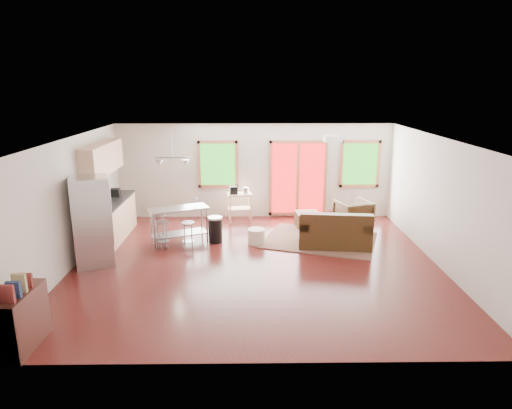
{
  "coord_description": "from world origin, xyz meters",
  "views": [
    {
      "loc": [
        -0.12,
        -8.87,
        3.64
      ],
      "look_at": [
        0.0,
        0.3,
        1.2
      ],
      "focal_mm": 32.0,
      "sensor_mm": 36.0,
      "label": 1
    }
  ],
  "objects_px": {
    "loveseat": "(335,232)",
    "armchair": "(353,213)",
    "island": "(179,219)",
    "refrigerator": "(92,221)",
    "kitchen_cart": "(239,198)",
    "coffee_table": "(336,221)",
    "rug": "(320,240)",
    "ottoman": "(307,220)"
  },
  "relations": [
    {
      "from": "armchair",
      "to": "refrigerator",
      "type": "height_order",
      "value": "refrigerator"
    },
    {
      "from": "rug",
      "to": "refrigerator",
      "type": "distance_m",
      "value": 5.15
    },
    {
      "from": "rug",
      "to": "kitchen_cart",
      "type": "bearing_deg",
      "value": 141.19
    },
    {
      "from": "rug",
      "to": "coffee_table",
      "type": "xyz_separation_m",
      "value": [
        0.49,
        0.59,
        0.31
      ]
    },
    {
      "from": "coffee_table",
      "to": "kitchen_cart",
      "type": "xyz_separation_m",
      "value": [
        -2.45,
        0.99,
        0.35
      ]
    },
    {
      "from": "armchair",
      "to": "island",
      "type": "relative_size",
      "value": 0.57
    },
    {
      "from": "rug",
      "to": "armchair",
      "type": "distance_m",
      "value": 1.43
    },
    {
      "from": "refrigerator",
      "to": "island",
      "type": "xyz_separation_m",
      "value": [
        1.56,
        1.28,
        -0.34
      ]
    },
    {
      "from": "loveseat",
      "to": "armchair",
      "type": "bearing_deg",
      "value": 68.54
    },
    {
      "from": "refrigerator",
      "to": "kitchen_cart",
      "type": "relative_size",
      "value": 1.87
    },
    {
      "from": "coffee_table",
      "to": "kitchen_cart",
      "type": "bearing_deg",
      "value": 158.07
    },
    {
      "from": "loveseat",
      "to": "ottoman",
      "type": "bearing_deg",
      "value": 113.0
    },
    {
      "from": "armchair",
      "to": "island",
      "type": "distance_m",
      "value": 4.44
    },
    {
      "from": "ottoman",
      "to": "kitchen_cart",
      "type": "bearing_deg",
      "value": 164.52
    },
    {
      "from": "armchair",
      "to": "kitchen_cart",
      "type": "distance_m",
      "value": 3.02
    },
    {
      "from": "kitchen_cart",
      "to": "coffee_table",
      "type": "bearing_deg",
      "value": -21.93
    },
    {
      "from": "loveseat",
      "to": "ottoman",
      "type": "xyz_separation_m",
      "value": [
        -0.44,
        1.47,
        -0.14
      ]
    },
    {
      "from": "loveseat",
      "to": "refrigerator",
      "type": "distance_m",
      "value": 5.28
    },
    {
      "from": "refrigerator",
      "to": "kitchen_cart",
      "type": "bearing_deg",
      "value": 24.55
    },
    {
      "from": "loveseat",
      "to": "refrigerator",
      "type": "height_order",
      "value": "refrigerator"
    },
    {
      "from": "armchair",
      "to": "coffee_table",
      "type": "bearing_deg",
      "value": 18.3
    },
    {
      "from": "kitchen_cart",
      "to": "rug",
      "type": "bearing_deg",
      "value": -38.81
    },
    {
      "from": "loveseat",
      "to": "coffee_table",
      "type": "height_order",
      "value": "loveseat"
    },
    {
      "from": "ottoman",
      "to": "refrigerator",
      "type": "relative_size",
      "value": 0.32
    },
    {
      "from": "ottoman",
      "to": "refrigerator",
      "type": "xyz_separation_m",
      "value": [
        -4.72,
        -2.46,
        0.73
      ]
    },
    {
      "from": "island",
      "to": "coffee_table",
      "type": "bearing_deg",
      "value": 10.23
    },
    {
      "from": "rug",
      "to": "loveseat",
      "type": "distance_m",
      "value": 0.58
    },
    {
      "from": "ottoman",
      "to": "island",
      "type": "bearing_deg",
      "value": -159.52
    },
    {
      "from": "ottoman",
      "to": "armchair",
      "type": "bearing_deg",
      "value": -5.93
    },
    {
      "from": "coffee_table",
      "to": "island",
      "type": "relative_size",
      "value": 0.71
    },
    {
      "from": "coffee_table",
      "to": "island",
      "type": "bearing_deg",
      "value": -169.77
    },
    {
      "from": "coffee_table",
      "to": "loveseat",
      "type": "bearing_deg",
      "value": -102.52
    },
    {
      "from": "refrigerator",
      "to": "rug",
      "type": "bearing_deg",
      "value": -5.02
    },
    {
      "from": "rug",
      "to": "loveseat",
      "type": "xyz_separation_m",
      "value": [
        0.27,
        -0.39,
        0.33
      ]
    },
    {
      "from": "loveseat",
      "to": "island",
      "type": "relative_size",
      "value": 1.18
    },
    {
      "from": "loveseat",
      "to": "island",
      "type": "bearing_deg",
      "value": -178.28
    },
    {
      "from": "loveseat",
      "to": "armchair",
      "type": "xyz_separation_m",
      "value": [
        0.71,
        1.35,
        0.07
      ]
    },
    {
      "from": "loveseat",
      "to": "armchair",
      "type": "height_order",
      "value": "loveseat"
    },
    {
      "from": "ottoman",
      "to": "island",
      "type": "distance_m",
      "value": 3.39
    },
    {
      "from": "ottoman",
      "to": "island",
      "type": "xyz_separation_m",
      "value": [
        -3.16,
        -1.18,
        0.39
      ]
    },
    {
      "from": "rug",
      "to": "island",
      "type": "height_order",
      "value": "island"
    },
    {
      "from": "rug",
      "to": "kitchen_cart",
      "type": "relative_size",
      "value": 2.58
    }
  ]
}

